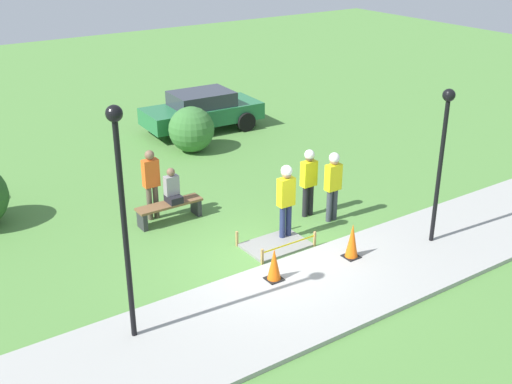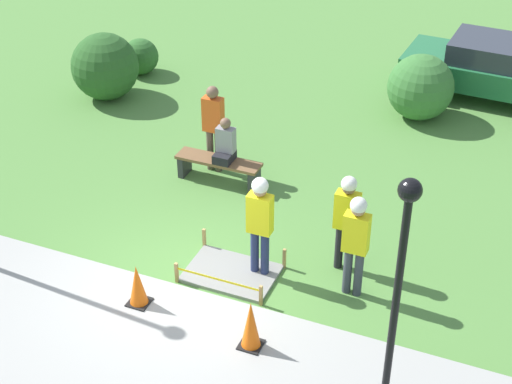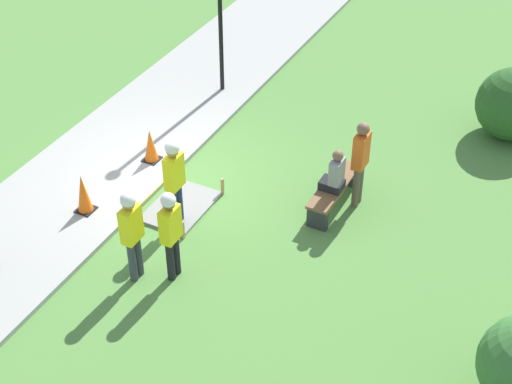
% 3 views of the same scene
% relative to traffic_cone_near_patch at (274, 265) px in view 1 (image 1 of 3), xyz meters
% --- Properties ---
extents(ground_plane, '(60.00, 60.00, 0.00)m').
position_rel_traffic_cone_near_patch_xyz_m(ground_plane, '(0.38, 0.64, -0.46)').
color(ground_plane, '#51843D').
extents(sidewalk, '(28.00, 2.88, 0.10)m').
position_rel_traffic_cone_near_patch_xyz_m(sidewalk, '(0.38, -0.80, -0.41)').
color(sidewalk, '#9E9E99').
rests_on(sidewalk, ground_plane).
extents(wet_concrete_patch, '(1.54, 1.09, 0.38)m').
position_rel_traffic_cone_near_patch_xyz_m(wet_concrete_patch, '(1.00, 1.31, -0.42)').
color(wet_concrete_patch, gray).
rests_on(wet_concrete_patch, ground_plane).
extents(traffic_cone_near_patch, '(0.34, 0.34, 0.73)m').
position_rel_traffic_cone_near_patch_xyz_m(traffic_cone_near_patch, '(0.00, 0.00, 0.00)').
color(traffic_cone_near_patch, black).
rests_on(traffic_cone_near_patch, sidewalk).
extents(traffic_cone_far_patch, '(0.34, 0.34, 0.82)m').
position_rel_traffic_cone_near_patch_xyz_m(traffic_cone_far_patch, '(1.99, -0.20, 0.04)').
color(traffic_cone_far_patch, black).
rests_on(traffic_cone_far_patch, sidewalk).
extents(park_bench, '(1.72, 0.44, 0.50)m').
position_rel_traffic_cone_near_patch_xyz_m(park_bench, '(-0.43, 3.91, -0.11)').
color(park_bench, '#2D2D33').
rests_on(park_bench, ground_plane).
extents(person_seated_on_bench, '(0.36, 0.44, 0.89)m').
position_rel_traffic_cone_near_patch_xyz_m(person_seated_on_bench, '(-0.31, 3.96, 0.39)').
color(person_seated_on_bench, black).
rests_on(person_seated_on_bench, park_bench).
extents(worker_supervisor, '(0.40, 0.26, 1.80)m').
position_rel_traffic_cone_near_patch_xyz_m(worker_supervisor, '(2.66, 2.21, 0.62)').
color(worker_supervisor, black).
rests_on(worker_supervisor, ground_plane).
extents(worker_assistant, '(0.40, 0.26, 1.83)m').
position_rel_traffic_cone_near_patch_xyz_m(worker_assistant, '(2.98, 1.65, 0.64)').
color(worker_assistant, '#383D47').
rests_on(worker_assistant, ground_plane).
extents(worker_trainee, '(0.40, 0.27, 1.88)m').
position_rel_traffic_cone_near_patch_xyz_m(worker_trainee, '(1.43, 1.52, 0.68)').
color(worker_trainee, navy).
rests_on(worker_trainee, ground_plane).
extents(bystander_in_orange_shirt, '(0.40, 0.24, 1.85)m').
position_rel_traffic_cone_near_patch_xyz_m(bystander_in_orange_shirt, '(-0.71, 4.29, 0.60)').
color(bystander_in_orange_shirt, brown).
rests_on(bystander_in_orange_shirt, ground_plane).
extents(lamppost_near, '(0.28, 0.28, 3.65)m').
position_rel_traffic_cone_near_patch_xyz_m(lamppost_near, '(4.10, -0.65, 2.05)').
color(lamppost_near, black).
rests_on(lamppost_near, sidewalk).
extents(lamppost_far, '(0.28, 0.28, 4.34)m').
position_rel_traffic_cone_near_patch_xyz_m(lamppost_far, '(-3.24, -0.13, 2.44)').
color(lamppost_far, black).
rests_on(lamppost_far, sidewalk).
extents(parked_car_green, '(4.27, 2.16, 1.42)m').
position_rel_traffic_cone_near_patch_xyz_m(parked_car_green, '(3.94, 9.88, 0.29)').
color(parked_car_green, '#236B3D').
rests_on(parked_car_green, ground_plane).
extents(shrub_rounded_near, '(1.49, 1.49, 1.49)m').
position_rel_traffic_cone_near_patch_xyz_m(shrub_rounded_near, '(2.57, 8.17, 0.29)').
color(shrub_rounded_near, '#387033').
rests_on(shrub_rounded_near, ground_plane).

